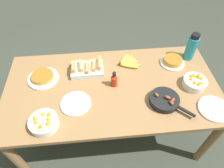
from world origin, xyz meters
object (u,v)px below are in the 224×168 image
at_px(fruit_bowl_citrus, 44,122).
at_px(water_bottle, 191,47).
at_px(melon_tray, 87,69).
at_px(empty_plate_near_front, 76,103).
at_px(frittata_plate_center, 173,61).
at_px(empty_plate_far_left, 214,109).
at_px(skillet, 165,100).
at_px(fruit_bowl_mango, 195,82).
at_px(banana_bunch, 127,63).
at_px(hot_sauce_bottle, 114,80).
at_px(frittata_plate_side, 43,77).

relative_size(fruit_bowl_citrus, water_bottle, 0.78).
xyz_separation_m(melon_tray, empty_plate_near_front, (-0.09, -0.34, -0.03)).
distance_m(melon_tray, frittata_plate_center, 0.76).
distance_m(empty_plate_far_left, fruit_bowl_citrus, 1.23).
bearing_deg(skillet, melon_tray, -170.30).
bearing_deg(fruit_bowl_mango, water_bottle, 78.37).
distance_m(banana_bunch, frittata_plate_center, 0.40).
relative_size(frittata_plate_center, hot_sauce_bottle, 1.48).
bearing_deg(frittata_plate_center, banana_bunch, 175.70).
height_order(fruit_bowl_mango, water_bottle, water_bottle).
relative_size(empty_plate_near_front, hot_sauce_bottle, 1.58).
height_order(empty_plate_far_left, fruit_bowl_citrus, fruit_bowl_citrus).
bearing_deg(frittata_plate_center, empty_plate_far_left, -72.01).
relative_size(frittata_plate_side, water_bottle, 0.98).
xyz_separation_m(empty_plate_near_front, hot_sauce_bottle, (0.31, 0.16, 0.05)).
height_order(frittata_plate_center, empty_plate_near_front, frittata_plate_center).
relative_size(banana_bunch, frittata_plate_side, 0.81).
height_order(skillet, water_bottle, water_bottle).
height_order(melon_tray, skillet, melon_tray).
bearing_deg(water_bottle, melon_tray, -174.30).
relative_size(fruit_bowl_mango, fruit_bowl_citrus, 0.92).
relative_size(melon_tray, water_bottle, 1.05).
xyz_separation_m(skillet, empty_plate_far_left, (0.35, -0.10, -0.02)).
bearing_deg(empty_plate_near_front, fruit_bowl_mango, 5.72).
bearing_deg(fruit_bowl_citrus, frittata_plate_side, 98.66).
xyz_separation_m(melon_tray, frittata_plate_side, (-0.37, -0.05, -0.01)).
distance_m(banana_bunch, fruit_bowl_citrus, 0.86).
distance_m(frittata_plate_side, hot_sauce_bottle, 0.60).
height_order(frittata_plate_center, empty_plate_far_left, frittata_plate_center).
relative_size(fruit_bowl_mango, water_bottle, 0.72).
relative_size(melon_tray, skillet, 0.92).
height_order(empty_plate_near_front, fruit_bowl_mango, fruit_bowl_mango).
xyz_separation_m(banana_bunch, fruit_bowl_mango, (0.50, -0.30, 0.02)).
bearing_deg(empty_plate_near_front, frittata_plate_side, 134.25).
distance_m(frittata_plate_side, fruit_bowl_mango, 1.24).
relative_size(skillet, fruit_bowl_citrus, 1.47).
xyz_separation_m(melon_tray, water_bottle, (0.93, 0.09, 0.09)).
relative_size(banana_bunch, skillet, 0.69).
bearing_deg(skillet, frittata_plate_center, 109.56).
bearing_deg(skillet, fruit_bowl_mango, 70.49).
height_order(frittata_plate_center, hot_sauce_bottle, hot_sauce_bottle).
xyz_separation_m(frittata_plate_center, water_bottle, (0.17, 0.06, 0.10)).
distance_m(empty_plate_far_left, fruit_bowl_mango, 0.25).
bearing_deg(water_bottle, frittata_plate_side, -173.66).
xyz_separation_m(melon_tray, hot_sauce_bottle, (0.21, -0.18, 0.03)).
distance_m(banana_bunch, melon_tray, 0.36).
relative_size(empty_plate_far_left, water_bottle, 0.91).
relative_size(banana_bunch, water_bottle, 0.79).
height_order(banana_bunch, fruit_bowl_citrus, fruit_bowl_citrus).
bearing_deg(fruit_bowl_mango, hot_sauce_bottle, 174.12).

